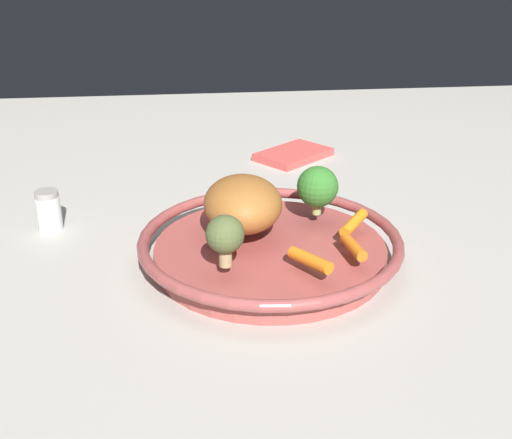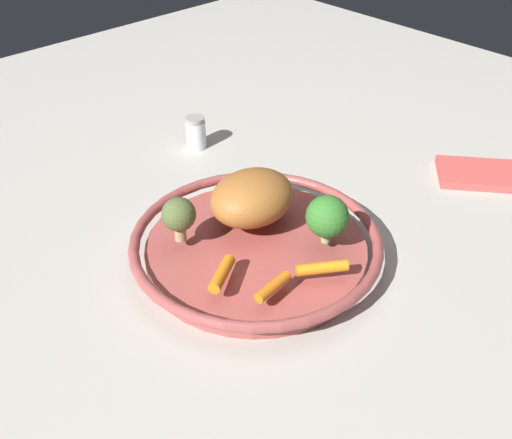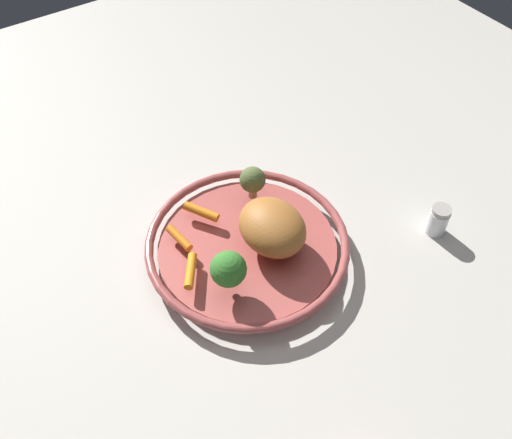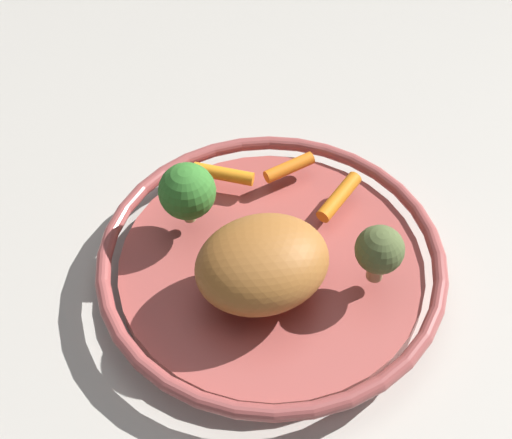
# 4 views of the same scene
# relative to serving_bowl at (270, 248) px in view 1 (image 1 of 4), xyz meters

# --- Properties ---
(ground_plane) EXTENTS (1.98, 1.98, 0.00)m
(ground_plane) POSITION_rel_serving_bowl_xyz_m (0.00, 0.00, -0.02)
(ground_plane) COLOR #B7B2A8
(serving_bowl) EXTENTS (0.35, 0.35, 0.04)m
(serving_bowl) POSITION_rel_serving_bowl_xyz_m (0.00, 0.00, 0.00)
(serving_bowl) COLOR #A84C47
(serving_bowl) RESTS_ON ground_plane
(roast_chicken_piece) EXTENTS (0.11, 0.13, 0.07)m
(roast_chicken_piece) POSITION_rel_serving_bowl_xyz_m (-0.03, 0.02, 0.06)
(roast_chicken_piece) COLOR #A1622A
(roast_chicken_piece) RESTS_ON serving_bowl
(baby_carrot_left) EXTENTS (0.05, 0.07, 0.02)m
(baby_carrot_left) POSITION_rel_serving_bowl_xyz_m (0.04, -0.09, 0.03)
(baby_carrot_left) COLOR orange
(baby_carrot_left) RESTS_ON serving_bowl
(baby_carrot_near_rim) EXTENTS (0.02, 0.06, 0.02)m
(baby_carrot_near_rim) POSITION_rel_serving_bowl_xyz_m (0.10, -0.06, 0.03)
(baby_carrot_near_rim) COLOR orange
(baby_carrot_near_rim) RESTS_ON serving_bowl
(baby_carrot_right) EXTENTS (0.05, 0.06, 0.02)m
(baby_carrot_right) POSITION_rel_serving_bowl_xyz_m (0.12, 0.01, 0.03)
(baby_carrot_right) COLOR orange
(baby_carrot_right) RESTS_ON serving_bowl
(broccoli_floret_large) EXTENTS (0.06, 0.06, 0.07)m
(broccoli_floret_large) POSITION_rel_serving_bowl_xyz_m (0.07, 0.06, 0.06)
(broccoli_floret_large) COLOR #98A966
(broccoli_floret_large) RESTS_ON serving_bowl
(broccoli_floret_edge) EXTENTS (0.05, 0.05, 0.07)m
(broccoli_floret_edge) POSITION_rel_serving_bowl_xyz_m (-0.07, -0.08, 0.06)
(broccoli_floret_edge) COLOR tan
(broccoli_floret_edge) RESTS_ON serving_bowl
(salt_shaker) EXTENTS (0.04, 0.04, 0.06)m
(salt_shaker) POSITION_rel_serving_bowl_xyz_m (-0.31, 0.15, 0.01)
(salt_shaker) COLOR silver
(salt_shaker) RESTS_ON ground_plane
(dish_towel) EXTENTS (0.17, 0.16, 0.01)m
(dish_towel) POSITION_rel_serving_bowl_xyz_m (0.10, 0.43, -0.02)
(dish_towel) COLOR #D14C47
(dish_towel) RESTS_ON ground_plane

